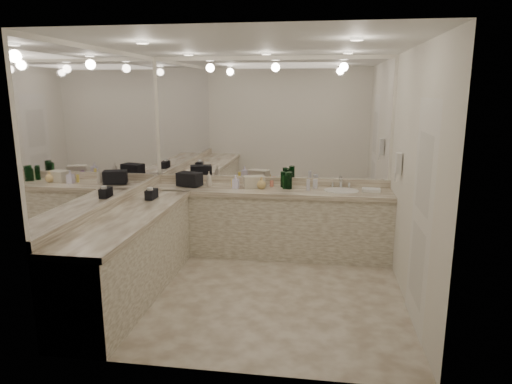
% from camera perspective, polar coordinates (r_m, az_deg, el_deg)
% --- Properties ---
extents(floor, '(3.20, 3.20, 0.00)m').
position_cam_1_polar(floor, '(5.15, -0.17, -12.26)').
color(floor, beige).
rests_on(floor, ground).
extents(ceiling, '(3.20, 3.20, 0.00)m').
position_cam_1_polar(ceiling, '(4.69, -0.19, 17.93)').
color(ceiling, white).
rests_on(ceiling, floor).
extents(wall_back, '(3.20, 0.02, 2.60)m').
position_cam_1_polar(wall_back, '(6.22, 1.86, 4.61)').
color(wall_back, silver).
rests_on(wall_back, floor).
extents(wall_left, '(0.02, 3.00, 2.60)m').
position_cam_1_polar(wall_left, '(5.23, -17.82, 2.48)').
color(wall_left, silver).
rests_on(wall_left, floor).
extents(wall_right, '(0.02, 3.00, 2.60)m').
position_cam_1_polar(wall_right, '(4.79, 19.13, 1.50)').
color(wall_right, silver).
rests_on(wall_right, floor).
extents(vanity_back_base, '(3.20, 0.60, 0.84)m').
position_cam_1_polar(vanity_back_base, '(6.11, 1.49, -3.97)').
color(vanity_back_base, silver).
rests_on(vanity_back_base, floor).
extents(vanity_back_top, '(3.20, 0.64, 0.06)m').
position_cam_1_polar(vanity_back_top, '(5.99, 1.50, 0.13)').
color(vanity_back_top, beige).
rests_on(vanity_back_top, vanity_back_base).
extents(vanity_left_base, '(0.60, 2.40, 0.84)m').
position_cam_1_polar(vanity_left_base, '(5.07, -15.55, -8.02)').
color(vanity_left_base, silver).
rests_on(vanity_left_base, floor).
extents(vanity_left_top, '(0.64, 2.42, 0.06)m').
position_cam_1_polar(vanity_left_top, '(4.92, -15.75, -3.12)').
color(vanity_left_top, beige).
rests_on(vanity_left_top, vanity_left_base).
extents(backsplash_back, '(3.20, 0.04, 0.10)m').
position_cam_1_polar(backsplash_back, '(6.26, 1.82, 1.41)').
color(backsplash_back, beige).
rests_on(backsplash_back, vanity_back_top).
extents(backsplash_left, '(0.04, 3.00, 0.10)m').
position_cam_1_polar(backsplash_left, '(5.29, -17.37, -1.26)').
color(backsplash_left, beige).
rests_on(backsplash_left, vanity_left_top).
extents(mirror_back, '(3.12, 0.01, 1.55)m').
position_cam_1_polar(mirror_back, '(6.16, 1.88, 8.98)').
color(mirror_back, white).
rests_on(mirror_back, wall_back).
extents(mirror_left, '(0.01, 2.92, 1.55)m').
position_cam_1_polar(mirror_left, '(5.17, -18.05, 7.67)').
color(mirror_left, white).
rests_on(mirror_left, wall_left).
extents(sink, '(0.44, 0.44, 0.03)m').
position_cam_1_polar(sink, '(5.96, 10.61, 0.10)').
color(sink, white).
rests_on(sink, vanity_back_top).
extents(faucet, '(0.24, 0.16, 0.14)m').
position_cam_1_polar(faucet, '(6.15, 10.57, 1.20)').
color(faucet, silver).
rests_on(faucet, vanity_back_top).
extents(wall_phone, '(0.06, 0.10, 0.24)m').
position_cam_1_polar(wall_phone, '(5.45, 17.37, 3.44)').
color(wall_phone, white).
rests_on(wall_phone, wall_right).
extents(door, '(0.02, 0.82, 2.10)m').
position_cam_1_polar(door, '(4.36, 19.91, -2.97)').
color(door, white).
rests_on(door, wall_right).
extents(black_toiletry_bag, '(0.35, 0.27, 0.18)m').
position_cam_1_polar(black_toiletry_bag, '(6.18, -8.31, 1.51)').
color(black_toiletry_bag, black).
rests_on(black_toiletry_bag, vanity_back_top).
extents(black_bag_spill, '(0.10, 0.21, 0.11)m').
position_cam_1_polar(black_bag_spill, '(5.55, -12.93, -0.30)').
color(black_bag_spill, black).
rests_on(black_bag_spill, vanity_left_top).
extents(cream_cosmetic_case, '(0.31, 0.25, 0.16)m').
position_cam_1_polar(cream_cosmetic_case, '(6.05, -0.26, 1.31)').
color(cream_cosmetic_case, beige).
rests_on(cream_cosmetic_case, vanity_back_top).
extents(hand_towel, '(0.24, 0.17, 0.04)m').
position_cam_1_polar(hand_towel, '(6.00, 14.20, 0.24)').
color(hand_towel, white).
rests_on(hand_towel, vanity_back_top).
extents(lotion_left, '(0.07, 0.07, 0.15)m').
position_cam_1_polar(lotion_left, '(5.51, -13.08, -0.17)').
color(lotion_left, white).
rests_on(lotion_left, vanity_left_top).
extents(soap_bottle_a, '(0.09, 0.09, 0.20)m').
position_cam_1_polar(soap_bottle_a, '(6.16, -5.88, 1.66)').
color(soap_bottle_a, beige).
rests_on(soap_bottle_a, vanity_back_top).
extents(soap_bottle_b, '(0.09, 0.09, 0.19)m').
position_cam_1_polar(soap_bottle_b, '(5.99, -2.57, 1.32)').
color(soap_bottle_b, white).
rests_on(soap_bottle_b, vanity_back_top).
extents(soap_bottle_c, '(0.14, 0.14, 0.16)m').
position_cam_1_polar(soap_bottle_c, '(5.98, 0.69, 1.15)').
color(soap_bottle_c, '#D8B670').
rests_on(soap_bottle_c, vanity_back_top).
extents(green_bottle_0, '(0.06, 0.06, 0.21)m').
position_cam_1_polar(green_bottle_0, '(6.08, 3.38, 1.60)').
color(green_bottle_0, '#11521F').
rests_on(green_bottle_0, vanity_back_top).
extents(green_bottle_1, '(0.07, 0.07, 0.18)m').
position_cam_1_polar(green_bottle_1, '(5.98, 3.69, 1.28)').
color(green_bottle_1, '#11521F').
rests_on(green_bottle_1, vanity_back_top).
extents(green_bottle_2, '(0.07, 0.07, 0.22)m').
position_cam_1_polar(green_bottle_2, '(6.01, 4.18, 1.49)').
color(green_bottle_2, '#11521F').
rests_on(green_bottle_2, vanity_back_top).
extents(green_bottle_3, '(0.07, 0.07, 0.22)m').
position_cam_1_polar(green_bottle_3, '(5.96, 4.17, 1.40)').
color(green_bottle_3, '#11521F').
rests_on(green_bottle_3, vanity_back_top).
extents(green_bottle_4, '(0.07, 0.07, 0.19)m').
position_cam_1_polar(green_bottle_4, '(6.10, 3.59, 1.52)').
color(green_bottle_4, '#11521F').
rests_on(green_bottle_4, vanity_back_top).
extents(amenity_bottle_0, '(0.06, 0.06, 0.12)m').
position_cam_1_polar(amenity_bottle_0, '(6.05, 7.41, 1.00)').
color(amenity_bottle_0, silver).
rests_on(amenity_bottle_0, vanity_back_top).
extents(amenity_bottle_1, '(0.05, 0.05, 0.15)m').
position_cam_1_polar(amenity_bottle_1, '(5.91, 6.55, 0.89)').
color(amenity_bottle_1, silver).
rests_on(amenity_bottle_1, vanity_back_top).
extents(amenity_bottle_2, '(0.04, 0.04, 0.11)m').
position_cam_1_polar(amenity_bottle_2, '(6.09, -2.95, 1.14)').
color(amenity_bottle_2, '#F2D84C').
rests_on(amenity_bottle_2, vanity_back_top).
extents(amenity_bottle_3, '(0.05, 0.05, 0.07)m').
position_cam_1_polar(amenity_bottle_3, '(6.09, 6.55, 0.88)').
color(amenity_bottle_3, '#F2D84C').
rests_on(amenity_bottle_3, vanity_back_top).
extents(amenity_bottle_4, '(0.05, 0.05, 0.08)m').
position_cam_1_polar(amenity_bottle_4, '(6.12, 1.98, 1.07)').
color(amenity_bottle_4, '#E57F66').
rests_on(amenity_bottle_4, vanity_back_top).
extents(amenity_bottle_5, '(0.05, 0.05, 0.10)m').
position_cam_1_polar(amenity_bottle_5, '(6.00, -0.92, 0.93)').
color(amenity_bottle_5, '#E0B28C').
rests_on(amenity_bottle_5, vanity_back_top).
extents(amenity_bottle_6, '(0.04, 0.04, 0.08)m').
position_cam_1_polar(amenity_bottle_6, '(6.10, -0.27, 1.03)').
color(amenity_bottle_6, silver).
rests_on(amenity_bottle_6, vanity_back_top).
extents(amenity_bottle_7, '(0.06, 0.06, 0.09)m').
position_cam_1_polar(amenity_bottle_7, '(6.16, -1.38, 1.19)').
color(amenity_bottle_7, '#9966B2').
rests_on(amenity_bottle_7, vanity_back_top).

